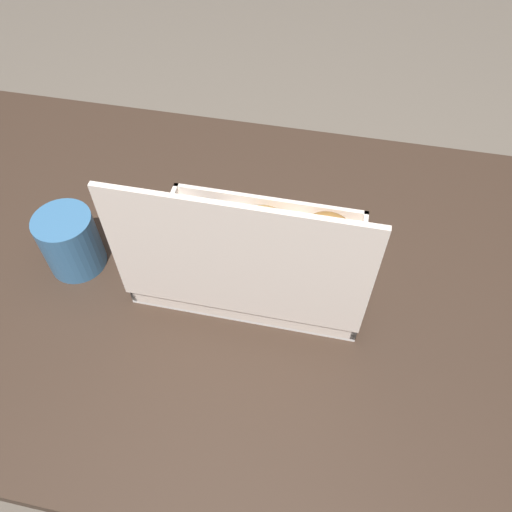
% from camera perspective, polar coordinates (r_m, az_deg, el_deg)
% --- Properties ---
extents(ground_plane, '(8.00, 8.00, 0.00)m').
position_cam_1_polar(ground_plane, '(1.47, -2.40, -18.56)').
color(ground_plane, '#6B6054').
extents(dining_table, '(1.27, 0.79, 0.72)m').
position_cam_1_polar(dining_table, '(0.91, -3.71, -5.12)').
color(dining_table, '#38281E').
rests_on(dining_table, ground_plane).
extents(donut_box, '(0.35, 0.24, 0.26)m').
position_cam_1_polar(donut_box, '(0.79, 0.26, -0.02)').
color(donut_box, white).
rests_on(donut_box, dining_table).
extents(coffee_mug, '(0.09, 0.09, 0.11)m').
position_cam_1_polar(coffee_mug, '(0.85, -20.48, 1.60)').
color(coffee_mug, teal).
rests_on(coffee_mug, dining_table).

